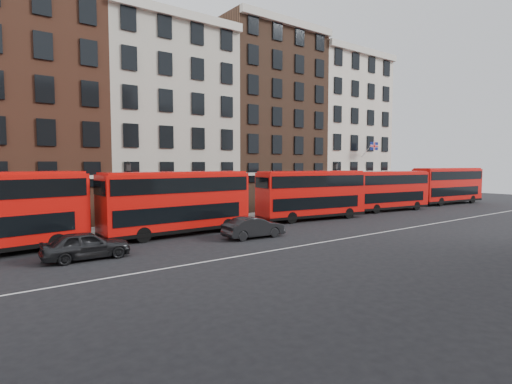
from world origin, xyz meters
TOP-DOWN VIEW (x-y plane):
  - ground at (0.00, 0.00)m, footprint 120.00×120.00m
  - pavement at (0.00, 10.50)m, footprint 80.00×5.00m
  - kerb at (0.00, 8.00)m, footprint 80.00×0.30m
  - road_centre_line at (0.00, -2.00)m, footprint 70.00×0.12m
  - building_terrace at (-0.31, 17.88)m, footprint 64.00×11.95m
  - bus_b at (-3.81, 6.28)m, footprint 11.21×3.02m
  - bus_c at (9.95, 6.29)m, footprint 11.16×4.02m
  - bus_d at (21.78, 6.29)m, footprint 10.76×3.80m
  - bus_e at (34.78, 6.29)m, footprint 11.45×3.81m
  - car_rear at (-11.12, 2.42)m, footprint 4.64×1.96m
  - car_front at (0.06, 2.09)m, footprint 4.61×1.78m
  - lamp_post_left at (-6.38, 9.21)m, footprint 0.44×0.44m
  - lamp_post_right at (16.48, 9.23)m, footprint 0.44×0.44m
  - traffic_light at (25.62, 8.10)m, footprint 0.25×0.45m
  - iron_railings at (0.00, 12.70)m, footprint 6.60×0.06m

SIDE VIEW (x-z plane):
  - ground at x=0.00m, z-range 0.00..0.00m
  - road_centre_line at x=0.00m, z-range 0.00..0.01m
  - pavement at x=0.00m, z-range 0.00..0.15m
  - kerb at x=0.00m, z-range 0.00..0.16m
  - iron_railings at x=0.00m, z-range 0.15..1.15m
  - car_front at x=0.06m, z-range 0.00..1.50m
  - car_rear at x=-11.12m, z-range 0.00..1.57m
  - bus_d at x=21.78m, z-range 0.16..4.59m
  - traffic_light at x=25.62m, z-range 0.81..4.08m
  - bus_c at x=9.95m, z-range 0.17..4.76m
  - bus_b at x=-3.81m, z-range 0.17..4.85m
  - bus_e at x=34.78m, z-range 0.17..4.90m
  - lamp_post_left at x=-6.38m, z-range 0.42..5.74m
  - lamp_post_right at x=16.48m, z-range 0.42..5.74m
  - building_terrace at x=-0.31m, z-range -0.76..21.24m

